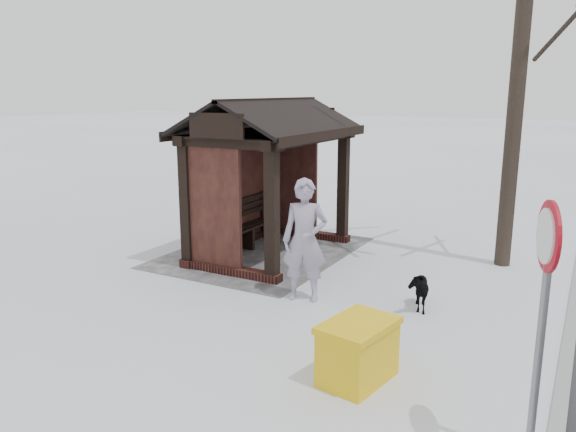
{
  "coord_description": "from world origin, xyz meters",
  "views": [
    {
      "loc": [
        9.4,
        5.55,
        3.23
      ],
      "look_at": [
        0.76,
        0.8,
        1.02
      ],
      "focal_mm": 35.0,
      "sensor_mm": 36.0,
      "label": 1
    }
  ],
  "objects_px": {
    "dog": "(417,289)",
    "grit_bin": "(358,351)",
    "pedestrian": "(305,240)",
    "road_sign": "(545,279)",
    "bus_shelter": "(264,146)"
  },
  "relations": [
    {
      "from": "grit_bin",
      "to": "road_sign",
      "type": "relative_size",
      "value": 0.43
    },
    {
      "from": "grit_bin",
      "to": "pedestrian",
      "type": "bearing_deg",
      "value": -129.16
    },
    {
      "from": "grit_bin",
      "to": "dog",
      "type": "bearing_deg",
      "value": -169.04
    },
    {
      "from": "bus_shelter",
      "to": "road_sign",
      "type": "height_order",
      "value": "bus_shelter"
    },
    {
      "from": "bus_shelter",
      "to": "road_sign",
      "type": "relative_size",
      "value": 1.52
    },
    {
      "from": "pedestrian",
      "to": "grit_bin",
      "type": "bearing_deg",
      "value": -66.58
    },
    {
      "from": "pedestrian",
      "to": "grit_bin",
      "type": "height_order",
      "value": "pedestrian"
    },
    {
      "from": "bus_shelter",
      "to": "pedestrian",
      "type": "distance_m",
      "value": 2.95
    },
    {
      "from": "pedestrian",
      "to": "road_sign",
      "type": "height_order",
      "value": "road_sign"
    },
    {
      "from": "pedestrian",
      "to": "grit_bin",
      "type": "xyz_separation_m",
      "value": [
        1.98,
        1.69,
        -0.6
      ]
    },
    {
      "from": "pedestrian",
      "to": "road_sign",
      "type": "distance_m",
      "value": 4.44
    },
    {
      "from": "pedestrian",
      "to": "bus_shelter",
      "type": "bearing_deg",
      "value": 117.53
    },
    {
      "from": "bus_shelter",
      "to": "grit_bin",
      "type": "xyz_separation_m",
      "value": [
        3.9,
        3.59,
        -1.81
      ]
    },
    {
      "from": "dog",
      "to": "grit_bin",
      "type": "distance_m",
      "value": 2.45
    },
    {
      "from": "dog",
      "to": "grit_bin",
      "type": "bearing_deg",
      "value": -110.58
    }
  ]
}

